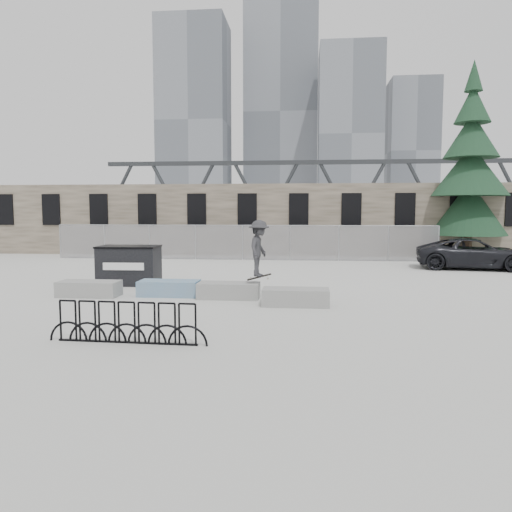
{
  "coord_description": "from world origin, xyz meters",
  "views": [
    {
      "loc": [
        3.62,
        -15.98,
        2.88
      ],
      "look_at": [
        1.94,
        0.99,
        1.3
      ],
      "focal_mm": 35.0,
      "sensor_mm": 36.0,
      "label": 1
    }
  ],
  "objects_px": {
    "planter_center_right": "(229,290)",
    "skateboarder": "(259,248)",
    "planter_far_left": "(89,288)",
    "spruce_tree": "(470,174)",
    "bike_rack": "(127,323)",
    "planter_center_left": "(169,288)",
    "suv": "(474,254)",
    "dumpster": "(129,265)",
    "planter_offset": "(296,296)"
  },
  "relations": [
    {
      "from": "planter_center_right",
      "to": "skateboarder",
      "type": "relative_size",
      "value": 1.02
    },
    {
      "from": "planter_far_left",
      "to": "spruce_tree",
      "type": "height_order",
      "value": "spruce_tree"
    },
    {
      "from": "bike_rack",
      "to": "spruce_tree",
      "type": "height_order",
      "value": "spruce_tree"
    },
    {
      "from": "planter_far_left",
      "to": "planter_center_left",
      "type": "xyz_separation_m",
      "value": [
        2.63,
        0.38,
        0.0
      ]
    },
    {
      "from": "spruce_tree",
      "to": "suv",
      "type": "bearing_deg",
      "value": -104.14
    },
    {
      "from": "planter_center_left",
      "to": "planter_far_left",
      "type": "bearing_deg",
      "value": -171.77
    },
    {
      "from": "dumpster",
      "to": "spruce_tree",
      "type": "relative_size",
      "value": 0.2
    },
    {
      "from": "planter_far_left",
      "to": "bike_rack",
      "type": "relative_size",
      "value": 0.56
    },
    {
      "from": "planter_far_left",
      "to": "suv",
      "type": "distance_m",
      "value": 17.99
    },
    {
      "from": "planter_offset",
      "to": "bike_rack",
      "type": "bearing_deg",
      "value": -127.39
    },
    {
      "from": "planter_center_right",
      "to": "bike_rack",
      "type": "bearing_deg",
      "value": -103.36
    },
    {
      "from": "skateboarder",
      "to": "planter_center_left",
      "type": "bearing_deg",
      "value": 94.93
    },
    {
      "from": "bike_rack",
      "to": "planter_offset",
      "type": "bearing_deg",
      "value": 52.61
    },
    {
      "from": "planter_offset",
      "to": "skateboarder",
      "type": "height_order",
      "value": "skateboarder"
    },
    {
      "from": "spruce_tree",
      "to": "skateboarder",
      "type": "height_order",
      "value": "spruce_tree"
    },
    {
      "from": "dumpster",
      "to": "bike_rack",
      "type": "xyz_separation_m",
      "value": [
        2.95,
        -8.31,
        -0.32
      ]
    },
    {
      "from": "planter_center_left",
      "to": "suv",
      "type": "bearing_deg",
      "value": 35.01
    },
    {
      "from": "planter_center_left",
      "to": "planter_offset",
      "type": "height_order",
      "value": "same"
    },
    {
      "from": "planter_center_left",
      "to": "dumpster",
      "type": "bearing_deg",
      "value": 133.36
    },
    {
      "from": "planter_far_left",
      "to": "skateboarder",
      "type": "bearing_deg",
      "value": 1.44
    },
    {
      "from": "planter_center_left",
      "to": "spruce_tree",
      "type": "xyz_separation_m",
      "value": [
        14.13,
        14.38,
        4.67
      ]
    },
    {
      "from": "planter_far_left",
      "to": "dumpster",
      "type": "relative_size",
      "value": 0.86
    },
    {
      "from": "planter_far_left",
      "to": "planter_center_right",
      "type": "distance_m",
      "value": 4.7
    },
    {
      "from": "planter_far_left",
      "to": "planter_center_left",
      "type": "bearing_deg",
      "value": 8.23
    },
    {
      "from": "planter_center_left",
      "to": "spruce_tree",
      "type": "relative_size",
      "value": 0.17
    },
    {
      "from": "skateboarder",
      "to": "planter_far_left",
      "type": "bearing_deg",
      "value": 100.8
    },
    {
      "from": "planter_center_left",
      "to": "planter_center_right",
      "type": "bearing_deg",
      "value": -7.64
    },
    {
      "from": "bike_rack",
      "to": "planter_center_right",
      "type": "bearing_deg",
      "value": 76.64
    },
    {
      "from": "spruce_tree",
      "to": "planter_far_left",
      "type": "bearing_deg",
      "value": -138.62
    },
    {
      "from": "planter_center_left",
      "to": "skateboarder",
      "type": "distance_m",
      "value": 3.36
    },
    {
      "from": "planter_far_left",
      "to": "skateboarder",
      "type": "distance_m",
      "value": 5.86
    },
    {
      "from": "suv",
      "to": "planter_far_left",
      "type": "bearing_deg",
      "value": 129.8
    },
    {
      "from": "planter_center_right",
      "to": "planter_offset",
      "type": "bearing_deg",
      "value": -25.03
    },
    {
      "from": "spruce_tree",
      "to": "skateboarder",
      "type": "relative_size",
      "value": 5.86
    },
    {
      "from": "planter_offset",
      "to": "spruce_tree",
      "type": "relative_size",
      "value": 0.17
    },
    {
      "from": "planter_center_left",
      "to": "planter_center_right",
      "type": "height_order",
      "value": "same"
    },
    {
      "from": "suv",
      "to": "dumpster",
      "type": "bearing_deg",
      "value": 122.31
    },
    {
      "from": "bike_rack",
      "to": "spruce_tree",
      "type": "xyz_separation_m",
      "value": [
        13.41,
        20.34,
        4.51
      ]
    },
    {
      "from": "bike_rack",
      "to": "skateboarder",
      "type": "xyz_separation_m",
      "value": [
        2.34,
        5.72,
        1.21
      ]
    },
    {
      "from": "dumpster",
      "to": "suv",
      "type": "distance_m",
      "value": 16.36
    },
    {
      "from": "planter_far_left",
      "to": "skateboarder",
      "type": "height_order",
      "value": "skateboarder"
    },
    {
      "from": "planter_center_left",
      "to": "bike_rack",
      "type": "relative_size",
      "value": 0.56
    },
    {
      "from": "spruce_tree",
      "to": "skateboarder",
      "type": "distance_m",
      "value": 18.63
    },
    {
      "from": "planter_far_left",
      "to": "suv",
      "type": "height_order",
      "value": "suv"
    },
    {
      "from": "planter_offset",
      "to": "skateboarder",
      "type": "xyz_separation_m",
      "value": [
        -1.21,
        1.07,
        1.37
      ]
    },
    {
      "from": "bike_rack",
      "to": "planter_center_left",
      "type": "bearing_deg",
      "value": 96.9
    },
    {
      "from": "dumpster",
      "to": "skateboarder",
      "type": "xyz_separation_m",
      "value": [
        5.29,
        -2.59,
        0.89
      ]
    },
    {
      "from": "planter_far_left",
      "to": "planter_center_left",
      "type": "height_order",
      "value": "same"
    },
    {
      "from": "planter_center_left",
      "to": "planter_offset",
      "type": "relative_size",
      "value": 1.0
    },
    {
      "from": "planter_far_left",
      "to": "planter_offset",
      "type": "xyz_separation_m",
      "value": [
        6.9,
        -0.93,
        0.0
      ]
    }
  ]
}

